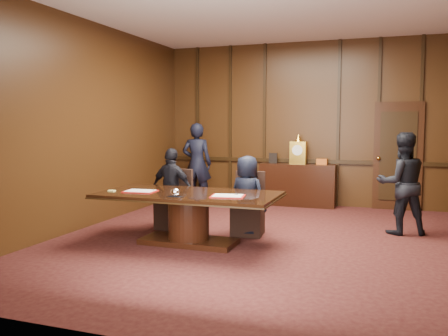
% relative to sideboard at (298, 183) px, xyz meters
% --- Properties ---
extents(room, '(7.00, 7.04, 3.50)m').
position_rel_sideboard_xyz_m(room, '(0.07, -3.12, 1.24)').
color(room, black).
rests_on(room, ground).
extents(sideboard, '(1.60, 0.45, 1.54)m').
position_rel_sideboard_xyz_m(sideboard, '(0.00, 0.00, 0.00)').
color(sideboard, black).
rests_on(sideboard, ground).
extents(conference_table, '(2.62, 1.32, 0.76)m').
position_rel_sideboard_xyz_m(conference_table, '(-0.90, -3.76, 0.02)').
color(conference_table, black).
rests_on(conference_table, ground).
extents(folder_left, '(0.49, 0.37, 0.02)m').
position_rel_sideboard_xyz_m(folder_left, '(-1.62, -3.89, 0.28)').
color(folder_left, '#B21410').
rests_on(folder_left, conference_table).
extents(folder_right, '(0.51, 0.40, 0.02)m').
position_rel_sideboard_xyz_m(folder_right, '(-0.25, -3.90, 0.28)').
color(folder_right, '#B21410').
rests_on(folder_right, conference_table).
extents(inkstand, '(0.20, 0.14, 0.12)m').
position_rel_sideboard_xyz_m(inkstand, '(-0.90, -4.21, 0.33)').
color(inkstand, white).
rests_on(inkstand, conference_table).
extents(notepad, '(0.10, 0.07, 0.01)m').
position_rel_sideboard_xyz_m(notepad, '(-2.05, -3.99, 0.28)').
color(notepad, '#F4EA77').
rests_on(notepad, conference_table).
extents(chair_left, '(0.55, 0.55, 0.99)m').
position_rel_sideboard_xyz_m(chair_left, '(-1.55, -2.88, -0.19)').
color(chair_left, black).
rests_on(chair_left, ground).
extents(chair_right, '(0.52, 0.52, 0.99)m').
position_rel_sideboard_xyz_m(chair_right, '(-0.25, -2.88, -0.19)').
color(chair_right, black).
rests_on(chair_right, ground).
extents(signatory_left, '(0.84, 0.47, 1.36)m').
position_rel_sideboard_xyz_m(signatory_left, '(-1.55, -2.96, 0.19)').
color(signatory_left, black).
rests_on(signatory_left, ground).
extents(signatory_right, '(0.70, 0.54, 1.27)m').
position_rel_sideboard_xyz_m(signatory_right, '(-0.25, -2.96, 0.15)').
color(signatory_right, black).
rests_on(signatory_right, ground).
extents(witness_left, '(0.70, 0.52, 1.77)m').
position_rel_sideboard_xyz_m(witness_left, '(-2.13, -0.51, 0.40)').
color(witness_left, black).
rests_on(witness_left, ground).
extents(witness_right, '(0.94, 0.83, 1.63)m').
position_rel_sideboard_xyz_m(witness_right, '(2.04, -2.03, 0.33)').
color(witness_right, black).
rests_on(witness_right, ground).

